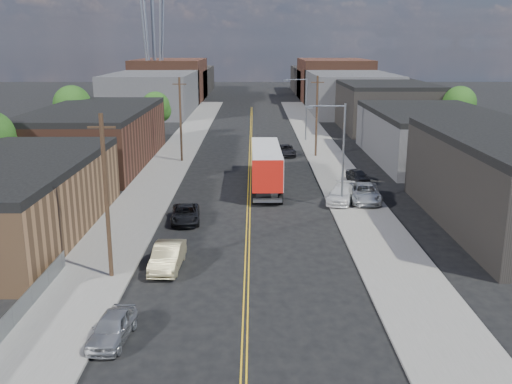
{
  "coord_description": "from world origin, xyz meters",
  "views": [
    {
      "loc": [
        0.45,
        -22.22,
        13.83
      ],
      "look_at": [
        0.62,
        21.03,
        2.5
      ],
      "focal_mm": 40.0,
      "sensor_mm": 36.0,
      "label": 1
    }
  ],
  "objects_px": {
    "car_right_lot_a": "(365,193)",
    "car_right_lot_b": "(341,194)",
    "semi_truck": "(266,162)",
    "car_left_c": "(185,214)",
    "car_left_a": "(112,328)",
    "car_right_lot_c": "(358,176)",
    "car_left_b": "(168,257)",
    "car_ahead_truck": "(286,150)"
  },
  "relations": [
    {
      "from": "car_left_a",
      "to": "car_right_lot_a",
      "type": "relative_size",
      "value": 0.72
    },
    {
      "from": "car_left_a",
      "to": "car_right_lot_a",
      "type": "bearing_deg",
      "value": 60.65
    },
    {
      "from": "car_right_lot_b",
      "to": "car_right_lot_c",
      "type": "bearing_deg",
      "value": 87.37
    },
    {
      "from": "car_left_c",
      "to": "semi_truck",
      "type": "bearing_deg",
      "value": 55.96
    },
    {
      "from": "car_left_a",
      "to": "car_left_b",
      "type": "bearing_deg",
      "value": 86.79
    },
    {
      "from": "car_left_b",
      "to": "car_ahead_truck",
      "type": "distance_m",
      "value": 38.52
    },
    {
      "from": "car_right_lot_a",
      "to": "car_right_lot_b",
      "type": "relative_size",
      "value": 1.13
    },
    {
      "from": "semi_truck",
      "to": "car_right_lot_b",
      "type": "xyz_separation_m",
      "value": [
        6.56,
        -6.78,
        -1.47
      ]
    },
    {
      "from": "car_left_c",
      "to": "car_right_lot_b",
      "type": "relative_size",
      "value": 0.95
    },
    {
      "from": "car_left_a",
      "to": "car_left_c",
      "type": "relative_size",
      "value": 0.85
    },
    {
      "from": "car_right_lot_a",
      "to": "semi_truck",
      "type": "bearing_deg",
      "value": 147.94
    },
    {
      "from": "car_left_a",
      "to": "semi_truck",
      "type": "bearing_deg",
      "value": 80.63
    },
    {
      "from": "car_right_lot_c",
      "to": "car_left_a",
      "type": "bearing_deg",
      "value": -130.94
    },
    {
      "from": "car_left_c",
      "to": "car_right_lot_c",
      "type": "xyz_separation_m",
      "value": [
        16.0,
        12.83,
        0.14
      ]
    },
    {
      "from": "car_left_b",
      "to": "car_right_lot_c",
      "type": "height_order",
      "value": "car_left_b"
    },
    {
      "from": "car_left_a",
      "to": "car_left_c",
      "type": "height_order",
      "value": "car_left_a"
    },
    {
      "from": "car_left_c",
      "to": "car_right_lot_a",
      "type": "height_order",
      "value": "car_right_lot_a"
    },
    {
      "from": "semi_truck",
      "to": "car_right_lot_c",
      "type": "relative_size",
      "value": 4.15
    },
    {
      "from": "semi_truck",
      "to": "car_right_lot_b",
      "type": "distance_m",
      "value": 9.55
    },
    {
      "from": "car_right_lot_a",
      "to": "car_right_lot_c",
      "type": "distance_m",
      "value": 7.31
    },
    {
      "from": "car_right_lot_b",
      "to": "car_ahead_truck",
      "type": "distance_m",
      "value": 22.62
    },
    {
      "from": "semi_truck",
      "to": "car_ahead_truck",
      "type": "height_order",
      "value": "semi_truck"
    },
    {
      "from": "car_right_lot_c",
      "to": "car_right_lot_a",
      "type": "bearing_deg",
      "value": -107.35
    },
    {
      "from": "car_right_lot_b",
      "to": "car_left_a",
      "type": "bearing_deg",
      "value": -103.3
    },
    {
      "from": "semi_truck",
      "to": "car_left_a",
      "type": "bearing_deg",
      "value": -105.17
    },
    {
      "from": "car_ahead_truck",
      "to": "car_right_lot_c",
      "type": "bearing_deg",
      "value": -69.78
    },
    {
      "from": "car_right_lot_a",
      "to": "car_right_lot_c",
      "type": "relative_size",
      "value": 1.48
    },
    {
      "from": "car_left_a",
      "to": "car_left_b",
      "type": "xyz_separation_m",
      "value": [
        1.32,
        9.04,
        0.11
      ]
    },
    {
      "from": "car_right_lot_a",
      "to": "car_right_lot_b",
      "type": "xyz_separation_m",
      "value": [
        -2.14,
        -0.23,
        -0.06
      ]
    },
    {
      "from": "semi_truck",
      "to": "car_left_c",
      "type": "bearing_deg",
      "value": -119.45
    },
    {
      "from": "car_right_lot_b",
      "to": "car_ahead_truck",
      "type": "height_order",
      "value": "car_right_lot_b"
    },
    {
      "from": "car_left_b",
      "to": "car_left_a",
      "type": "bearing_deg",
      "value": -96.2
    },
    {
      "from": "car_left_c",
      "to": "car_right_lot_b",
      "type": "distance_m",
      "value": 14.23
    },
    {
      "from": "car_left_c",
      "to": "car_ahead_truck",
      "type": "height_order",
      "value": "car_ahead_truck"
    },
    {
      "from": "car_right_lot_c",
      "to": "car_ahead_truck",
      "type": "distance_m",
      "value": 16.17
    },
    {
      "from": "car_left_a",
      "to": "car_right_lot_c",
      "type": "bearing_deg",
      "value": 66.35
    },
    {
      "from": "car_left_b",
      "to": "car_right_lot_b",
      "type": "distance_m",
      "value": 19.99
    },
    {
      "from": "car_right_lot_b",
      "to": "car_right_lot_a",
      "type": "bearing_deg",
      "value": 23.83
    },
    {
      "from": "car_right_lot_b",
      "to": "car_left_b",
      "type": "bearing_deg",
      "value": -113.5
    },
    {
      "from": "semi_truck",
      "to": "car_left_c",
      "type": "xyz_separation_m",
      "value": [
        -6.64,
        -12.1,
        -1.69
      ]
    },
    {
      "from": "car_right_lot_a",
      "to": "car_right_lot_b",
      "type": "bearing_deg",
      "value": -169.05
    },
    {
      "from": "car_left_c",
      "to": "car_right_lot_c",
      "type": "bearing_deg",
      "value": 33.45
    }
  ]
}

